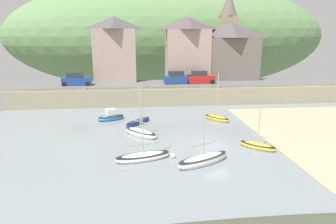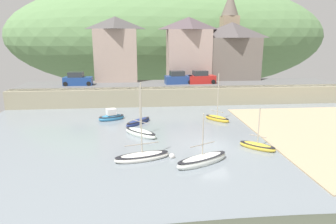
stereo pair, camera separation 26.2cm
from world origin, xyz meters
The scene contains 18 objects.
ground centered at (1.40, -9.56, 0.16)m, with size 48.00×41.00×0.61m.
quay_seawall centered at (0.00, 17.50, 1.36)m, with size 48.00×9.40×2.40m.
hillside_backdrop centered at (1.28, 55.20, 9.34)m, with size 80.00×44.00×26.69m.
waterfront_building_left centered at (-9.99, 25.20, 7.48)m, with size 6.84×5.36×10.00m.
waterfront_building_centre centered at (1.67, 25.20, 7.48)m, with size 7.13×5.40×9.99m.
waterfront_building_right centered at (8.79, 25.20, 7.09)m, with size 9.26×5.15×9.21m.
church_with_spire centered at (9.48, 29.20, 9.94)m, with size 3.00×3.00×14.66m.
sailboat_far_left centered at (2.33, 8.23, 0.28)m, with size 2.78×3.00×5.58m.
dinghy_open_wooden centered at (3.50, -0.83, 0.23)m, with size 3.02×2.89×3.75m.
fishing_boat_green centered at (-9.72, 9.74, 0.36)m, with size 3.30×2.39×1.48m.
sailboat_white_hull centered at (-6.34, -2.26, 0.26)m, with size 4.59×2.42×6.23m.
rowboat_small_beached centered at (-1.84, -3.52, 0.31)m, with size 4.62×3.14×4.15m.
sailboat_tall_mast centered at (-6.64, 7.77, 0.22)m, with size 3.16×3.49×0.71m.
sailboat_nearest_shore centered at (-6.44, 3.61, 0.29)m, with size 3.53×3.57×5.02m.
parked_car_near_slipway centered at (-15.44, 20.70, 3.20)m, with size 4.12×1.82×1.95m.
parked_car_by_wall centered at (-0.54, 20.70, 3.20)m, with size 4.26×2.12×1.95m.
parked_car_end_of_row centered at (2.99, 20.70, 3.20)m, with size 4.25×2.11×1.95m.
mooring_buoy centered at (-3.99, -2.12, 0.14)m, with size 0.46×0.46×0.46m.
Camera 1 is at (-6.67, -24.20, 9.31)m, focal length 32.18 mm.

